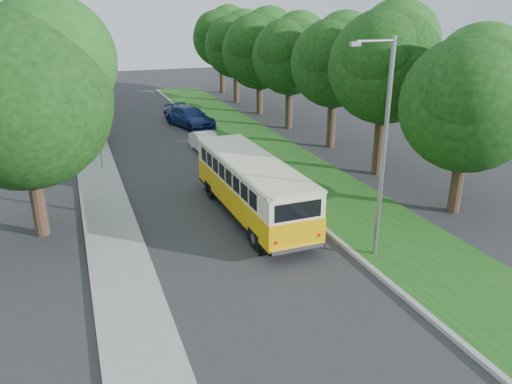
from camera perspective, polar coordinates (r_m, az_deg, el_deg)
name	(u,v)px	position (r m, az deg, el deg)	size (l,w,h in m)	color
ground	(245,246)	(19.79, -1.22, -6.23)	(120.00, 120.00, 0.00)	#2D2D30
curb	(280,192)	(25.24, 2.71, 0.01)	(0.20, 70.00, 0.15)	gray
grass_verge	(321,187)	(26.21, 7.44, 0.62)	(4.50, 70.00, 0.13)	#165015
sidewalk	(108,215)	(23.45, -16.55, -2.55)	(2.20, 70.00, 0.12)	gray
treeline	(201,52)	(35.95, -6.29, 15.63)	(24.27, 41.91, 9.46)	#332319
lamppost_near	(382,145)	(17.96, 14.23, 5.25)	(1.71, 0.16, 8.00)	gray
lamppost_far	(87,89)	(33.06, -18.78, 11.11)	(1.71, 0.16, 7.50)	gray
warning_sign	(99,142)	(29.59, -17.47, 5.48)	(0.56, 0.10, 2.50)	gray
vintage_bus	(252,188)	(21.93, -0.47, 0.43)	(2.38, 9.24, 2.75)	#FFBB08
car_silver	(233,162)	(28.13, -2.65, 3.50)	(1.63, 4.05, 1.38)	#A4A4A8
car_white	(206,143)	(32.52, -5.72, 5.64)	(1.32, 3.77, 1.24)	white
car_blue	(190,117)	(39.68, -7.54, 8.48)	(2.13, 5.25, 1.52)	navy
car_grey	(185,113)	(41.94, -8.13, 8.89)	(2.03, 4.41, 1.23)	#5B5C62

